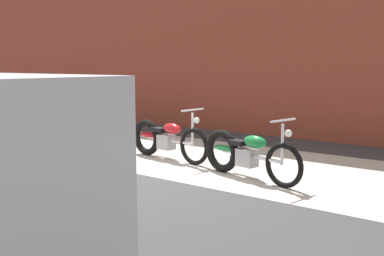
# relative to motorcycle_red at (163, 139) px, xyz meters

# --- Properties ---
(ground_plane) EXTENTS (80.00, 80.00, 0.00)m
(ground_plane) POSITION_rel_motorcycle_red_xyz_m (0.67, -1.20, -0.40)
(ground_plane) COLOR #38383A
(sidewalk_slab) EXTENTS (36.00, 3.50, 0.01)m
(sidewalk_slab) POSITION_rel_motorcycle_red_xyz_m (0.67, 0.55, -0.40)
(sidewalk_slab) COLOR #B2ADA3
(sidewalk_slab) RESTS_ON ground
(brick_building_wall) EXTENTS (36.00, 0.50, 6.15)m
(brick_building_wall) POSITION_rel_motorcycle_red_xyz_m (0.67, 4.00, 2.68)
(brick_building_wall) COLOR brown
(brick_building_wall) RESTS_ON ground
(motorcycle_red) EXTENTS (2.00, 0.60, 1.03)m
(motorcycle_red) POSITION_rel_motorcycle_red_xyz_m (0.00, 0.00, 0.00)
(motorcycle_red) COLOR black
(motorcycle_red) RESTS_ON ground
(motorcycle_green) EXTENTS (1.98, 0.72, 1.03)m
(motorcycle_green) POSITION_rel_motorcycle_red_xyz_m (1.98, -0.35, 0.00)
(motorcycle_green) COLOR black
(motorcycle_green) RESTS_ON ground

